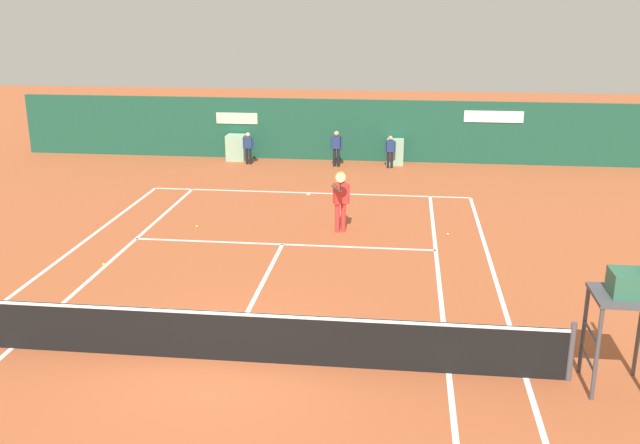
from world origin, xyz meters
The scene contains 11 objects.
ground_plane centered at (0.00, 0.58, 0.00)m, with size 80.00×80.00×0.01m.
tennis_net centered at (0.00, 0.00, 0.51)m, with size 12.10×0.10×1.07m.
sponsor_back_wall centered at (-0.04, 16.97, 1.16)m, with size 25.00×1.02×2.41m.
umpire_chair centered at (6.71, -0.14, 1.67)m, with size 1.00×1.00×2.47m.
player_on_baseline centered at (1.42, 7.64, 0.98)m, with size 0.49×0.85×1.85m.
ball_kid_right_post centered at (-2.92, 15.75, 0.72)m, with size 0.42×0.17×1.25m.
ball_kid_left_post centered at (2.58, 15.75, 0.71)m, with size 0.41×0.20×1.24m.
ball_kid_centre_post centered at (0.52, 15.75, 0.79)m, with size 0.46×0.22×1.38m.
tennis_ball_near_service_line centered at (-2.65, 7.56, 0.03)m, with size 0.07×0.07×0.07m, color #CCE033.
tennis_ball_by_sideline centered at (4.37, 7.67, 0.03)m, with size 0.07×0.07×0.07m, color #CCE033.
tennis_ball_mid_court centered at (-4.05, 4.33, 0.03)m, with size 0.07×0.07×0.07m, color #CCE033.
Camera 1 is at (3.09, -11.29, 6.19)m, focal length 40.41 mm.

